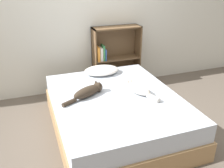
{
  "coord_description": "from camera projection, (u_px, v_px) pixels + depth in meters",
  "views": [
    {
      "loc": [
        -0.97,
        -2.54,
        1.88
      ],
      "look_at": [
        0.0,
        0.14,
        0.56
      ],
      "focal_mm": 40.0,
      "sensor_mm": 36.0,
      "label": 1
    }
  ],
  "objects": [
    {
      "name": "ground_plane",
      "position": [
        116.0,
        127.0,
        3.26
      ],
      "size": [
        8.0,
        8.0,
        0.0
      ],
      "primitive_type": "plane",
      "color": "brown"
    },
    {
      "name": "cat_dark",
      "position": [
        89.0,
        91.0,
        3.05
      ],
      "size": [
        0.56,
        0.35,
        0.15
      ],
      "rotation": [
        0.0,
        0.0,
        0.48
      ],
      "color": "#33281E",
      "rests_on": "bed"
    },
    {
      "name": "cat_light",
      "position": [
        138.0,
        89.0,
        3.12
      ],
      "size": [
        0.29,
        0.54,
        0.14
      ],
      "rotation": [
        0.0,
        0.0,
        1.92
      ],
      "color": "beige",
      "rests_on": "bed"
    },
    {
      "name": "bookshelf",
      "position": [
        114.0,
        57.0,
        4.2
      ],
      "size": [
        0.79,
        0.26,
        1.05
      ],
      "color": "brown",
      "rests_on": "ground_plane"
    },
    {
      "name": "pillow",
      "position": [
        102.0,
        70.0,
        3.69
      ],
      "size": [
        0.52,
        0.36,
        0.11
      ],
      "color": "white",
      "rests_on": "bed"
    },
    {
      "name": "wall_back",
      "position": [
        86.0,
        14.0,
        3.89
      ],
      "size": [
        8.0,
        0.06,
        2.5
      ],
      "color": "silver",
      "rests_on": "ground_plane"
    },
    {
      "name": "bed",
      "position": [
        116.0,
        112.0,
        3.16
      ],
      "size": [
        1.53,
        1.91,
        0.46
      ],
      "color": "#99754C",
      "rests_on": "ground_plane"
    }
  ]
}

